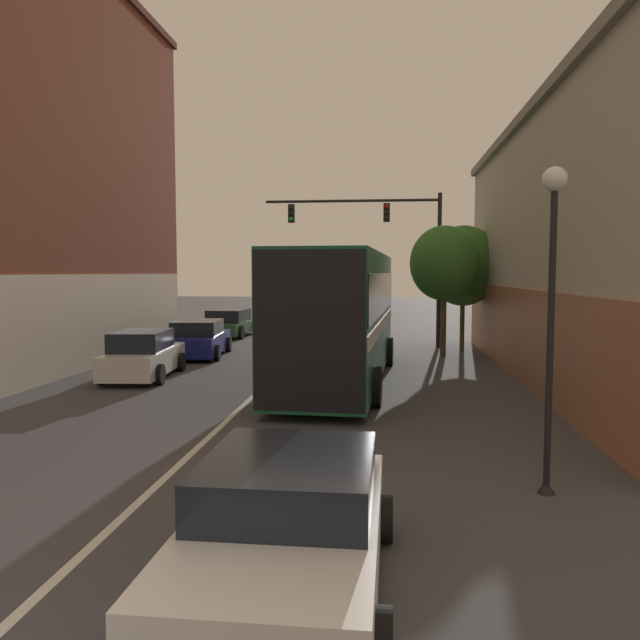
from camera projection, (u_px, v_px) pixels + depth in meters
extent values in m
cube|color=silver|center=(263.00, 387.00, 17.75)|extent=(0.14, 40.22, 0.01)
cube|color=beige|center=(57.00, 327.00, 19.09)|extent=(0.24, 21.48, 3.20)
cube|color=#A86647|center=(520.00, 334.00, 18.97)|extent=(0.24, 19.94, 2.79)
cube|color=#145133|center=(341.00, 314.00, 18.52)|extent=(3.02, 11.09, 3.59)
cube|color=black|center=(341.00, 293.00, 18.47)|extent=(3.06, 10.87, 1.15)
cube|color=beige|center=(341.00, 324.00, 18.54)|extent=(3.06, 10.98, 0.36)
cube|color=black|center=(309.00, 331.00, 13.14)|extent=(2.41, 0.18, 3.45)
cylinder|color=black|center=(318.00, 350.00, 22.19)|extent=(0.35, 1.01, 1.00)
cylinder|color=black|center=(389.00, 352.00, 21.79)|extent=(0.35, 1.01, 1.00)
cylinder|color=black|center=(274.00, 384.00, 15.49)|extent=(0.35, 1.01, 1.00)
cylinder|color=black|center=(375.00, 387.00, 15.09)|extent=(0.35, 1.01, 1.00)
cube|color=silver|center=(286.00, 543.00, 6.39)|extent=(1.94, 4.14, 0.68)
cube|color=black|center=(290.00, 478.00, 6.59)|extent=(1.77, 2.16, 0.50)
cylinder|color=black|center=(226.00, 511.00, 7.78)|extent=(0.23, 0.57, 0.56)
cylinder|color=black|center=(384.00, 519.00, 7.56)|extent=(0.23, 0.57, 0.56)
cylinder|color=black|center=(146.00, 626.00, 5.25)|extent=(0.23, 0.57, 0.56)
cube|color=navy|center=(199.00, 343.00, 24.33)|extent=(2.21, 4.50, 0.70)
cube|color=black|center=(198.00, 328.00, 24.06)|extent=(1.87, 2.41, 0.55)
cylinder|color=black|center=(183.00, 344.00, 25.70)|extent=(0.28, 0.62, 0.60)
cylinder|color=black|center=(228.00, 344.00, 25.68)|extent=(0.28, 0.62, 0.60)
cylinder|color=black|center=(166.00, 353.00, 23.01)|extent=(0.28, 0.62, 0.60)
cylinder|color=black|center=(217.00, 353.00, 22.99)|extent=(0.28, 0.62, 0.60)
cube|color=#285633|center=(230.00, 327.00, 31.94)|extent=(2.08, 4.61, 0.58)
cube|color=black|center=(229.00, 316.00, 31.67)|extent=(1.83, 2.43, 0.62)
cylinder|color=black|center=(220.00, 327.00, 33.48)|extent=(0.25, 0.69, 0.68)
cylinder|color=black|center=(255.00, 327.00, 33.19)|extent=(0.25, 0.69, 0.68)
cylinder|color=black|center=(203.00, 332.00, 30.71)|extent=(0.25, 0.69, 0.68)
cylinder|color=black|center=(241.00, 332.00, 30.42)|extent=(0.25, 0.69, 0.68)
cube|color=silver|center=(144.00, 361.00, 19.36)|extent=(1.97, 4.25, 0.71)
cube|color=black|center=(141.00, 340.00, 19.11)|extent=(1.67, 2.27, 0.59)
cylinder|color=black|center=(130.00, 362.00, 20.67)|extent=(0.27, 0.63, 0.61)
cylinder|color=black|center=(181.00, 362.00, 20.64)|extent=(0.27, 0.63, 0.61)
cylinder|color=black|center=(102.00, 374.00, 18.12)|extent=(0.27, 0.63, 0.61)
cylinder|color=black|center=(159.00, 374.00, 18.09)|extent=(0.27, 0.63, 0.61)
cylinder|color=black|center=(439.00, 271.00, 26.91)|extent=(0.18, 0.18, 6.67)
cylinder|color=black|center=(352.00, 201.00, 27.08)|extent=(7.57, 0.12, 0.12)
cube|color=black|center=(387.00, 213.00, 26.96)|extent=(0.28, 0.24, 0.80)
sphere|color=red|center=(387.00, 206.00, 26.79)|extent=(0.18, 0.18, 0.18)
sphere|color=black|center=(387.00, 212.00, 26.81)|extent=(0.18, 0.18, 0.18)
sphere|color=black|center=(387.00, 218.00, 26.83)|extent=(0.18, 0.18, 0.18)
cube|color=black|center=(292.00, 214.00, 27.40)|extent=(0.28, 0.24, 0.80)
sphere|color=black|center=(291.00, 207.00, 27.23)|extent=(0.18, 0.18, 0.18)
sphere|color=black|center=(291.00, 213.00, 27.25)|extent=(0.18, 0.18, 0.18)
sphere|color=green|center=(291.00, 219.00, 27.27)|extent=(0.18, 0.18, 0.18)
cone|color=black|center=(546.00, 487.00, 9.21)|extent=(0.26, 0.26, 0.20)
cylinder|color=black|center=(550.00, 343.00, 9.05)|extent=(0.10, 0.10, 4.46)
sphere|color=white|center=(555.00, 179.00, 8.87)|extent=(0.36, 0.36, 0.36)
cylinder|color=brown|center=(443.00, 324.00, 24.21)|extent=(0.23, 0.23, 2.50)
ellipsoid|color=#38702D|center=(444.00, 263.00, 24.03)|extent=(2.64, 2.37, 2.90)
cylinder|color=brown|center=(462.00, 324.00, 25.97)|extent=(0.19, 0.19, 2.25)
ellipsoid|color=#38702D|center=(463.00, 266.00, 25.79)|extent=(3.03, 2.73, 3.33)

